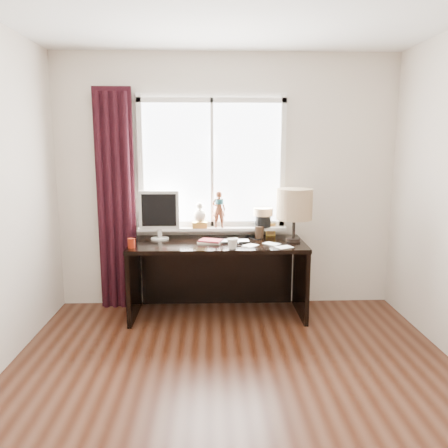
{
  "coord_description": "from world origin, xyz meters",
  "views": [
    {
      "loc": [
        -0.17,
        -2.53,
        1.69
      ],
      "look_at": [
        -0.05,
        1.25,
        1.0
      ],
      "focal_mm": 35.0,
      "sensor_mm": 36.0,
      "label": 1
    }
  ],
  "objects_px": {
    "mug": "(232,243)",
    "red_cup": "(131,243)",
    "monitor": "(159,212)",
    "table_lamp": "(294,205)",
    "desk": "(218,264)",
    "laptop": "(233,241)"
  },
  "relations": [
    {
      "from": "mug",
      "to": "red_cup",
      "type": "distance_m",
      "value": 0.93
    },
    {
      "from": "mug",
      "to": "monitor",
      "type": "bearing_deg",
      "value": 148.77
    },
    {
      "from": "table_lamp",
      "to": "mug",
      "type": "bearing_deg",
      "value": -154.16
    },
    {
      "from": "red_cup",
      "to": "desk",
      "type": "relative_size",
      "value": 0.05
    },
    {
      "from": "mug",
      "to": "table_lamp",
      "type": "xyz_separation_m",
      "value": [
        0.62,
        0.3,
        0.31
      ]
    },
    {
      "from": "laptop",
      "to": "desk",
      "type": "bearing_deg",
      "value": 141.71
    },
    {
      "from": "desk",
      "to": "table_lamp",
      "type": "bearing_deg",
      "value": -6.05
    },
    {
      "from": "monitor",
      "to": "table_lamp",
      "type": "xyz_separation_m",
      "value": [
        1.33,
        -0.13,
        0.09
      ]
    },
    {
      "from": "table_lamp",
      "to": "desk",
      "type": "bearing_deg",
      "value": 173.95
    },
    {
      "from": "desk",
      "to": "monitor",
      "type": "distance_m",
      "value": 0.78
    },
    {
      "from": "red_cup",
      "to": "desk",
      "type": "xyz_separation_m",
      "value": [
        0.8,
        0.31,
        -0.29
      ]
    },
    {
      "from": "monitor",
      "to": "table_lamp",
      "type": "bearing_deg",
      "value": -5.69
    },
    {
      "from": "laptop",
      "to": "red_cup",
      "type": "bearing_deg",
      "value": -169.13
    },
    {
      "from": "monitor",
      "to": "red_cup",
      "type": "bearing_deg",
      "value": -121.4
    },
    {
      "from": "laptop",
      "to": "table_lamp",
      "type": "height_order",
      "value": "table_lamp"
    },
    {
      "from": "mug",
      "to": "table_lamp",
      "type": "relative_size",
      "value": 0.2
    },
    {
      "from": "laptop",
      "to": "table_lamp",
      "type": "bearing_deg",
      "value": 3.62
    },
    {
      "from": "mug",
      "to": "desk",
      "type": "bearing_deg",
      "value": 109.07
    },
    {
      "from": "red_cup",
      "to": "table_lamp",
      "type": "xyz_separation_m",
      "value": [
        1.55,
        0.23,
        0.32
      ]
    },
    {
      "from": "mug",
      "to": "monitor",
      "type": "relative_size",
      "value": 0.21
    },
    {
      "from": "mug",
      "to": "monitor",
      "type": "xyz_separation_m",
      "value": [
        -0.71,
        0.43,
        0.23
      ]
    },
    {
      "from": "laptop",
      "to": "table_lamp",
      "type": "xyz_separation_m",
      "value": [
        0.59,
        0.04,
        0.35
      ]
    }
  ]
}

